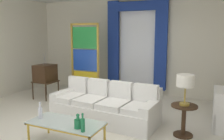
{
  "coord_description": "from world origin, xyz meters",
  "views": [
    {
      "loc": [
        2.27,
        -4.0,
        1.9
      ],
      "look_at": [
        0.02,
        0.9,
        1.05
      ],
      "focal_mm": 37.37,
      "sensor_mm": 36.0,
      "label": 1
    }
  ],
  "objects": [
    {
      "name": "table_lamp_brass",
      "position": [
        1.76,
        0.31,
        1.03
      ],
      "size": [
        0.32,
        0.32,
        0.57
      ],
      "color": "#B29338",
      "rests_on": "round_side_table"
    },
    {
      "name": "round_side_table",
      "position": [
        1.76,
        0.31,
        0.36
      ],
      "size": [
        0.48,
        0.48,
        0.59
      ],
      "color": "#382314",
      "rests_on": "ground"
    },
    {
      "name": "couch_white_long",
      "position": [
        0.08,
        0.45,
        0.31
      ],
      "size": [
        2.39,
        1.08,
        0.86
      ],
      "color": "white",
      "rests_on": "ground"
    },
    {
      "name": "bottle_crystal_tall",
      "position": [
        -0.53,
        -0.94,
        0.53
      ],
      "size": [
        0.07,
        0.07,
        0.31
      ],
      "color": "silver",
      "rests_on": "coffee_table"
    },
    {
      "name": "bottle_blue_decanter",
      "position": [
        0.45,
        -1.12,
        0.53
      ],
      "size": [
        0.07,
        0.07,
        0.3
      ],
      "color": "#196B3D",
      "rests_on": "coffee_table"
    },
    {
      "name": "vintage_tv",
      "position": [
        -2.31,
        1.29,
        0.73
      ],
      "size": [
        0.62,
        0.6,
        1.35
      ],
      "color": "#382314",
      "rests_on": "ground"
    },
    {
      "name": "coffee_table",
      "position": [
        -0.01,
        -0.91,
        0.37
      ],
      "size": [
        1.29,
        0.59,
        0.41
      ],
      "color": "silver",
      "rests_on": "ground"
    },
    {
      "name": "bottle_amber_squat",
      "position": [
        0.31,
        -1.03,
        0.49
      ],
      "size": [
        0.12,
        0.12,
        0.24
      ],
      "color": "#196B3D",
      "rests_on": "coffee_table"
    },
    {
      "name": "ground_plane",
      "position": [
        0.0,
        0.0,
        0.0
      ],
      "size": [
        16.0,
        16.0,
        0.0
      ],
      "primitive_type": "plane",
      "color": "silver"
    },
    {
      "name": "stained_glass_divider",
      "position": [
        -1.39,
        2.01,
        1.06
      ],
      "size": [
        0.95,
        0.05,
        2.2
      ],
      "color": "gold",
      "rests_on": "ground"
    },
    {
      "name": "curtained_window",
      "position": [
        -0.06,
        2.89,
        1.74
      ],
      "size": [
        2.0,
        0.17,
        2.7
      ],
      "color": "white",
      "rests_on": "ground"
    },
    {
      "name": "peacock_figurine",
      "position": [
        -0.98,
        1.6,
        0.22
      ],
      "size": [
        0.44,
        0.6,
        0.5
      ],
      "color": "beige",
      "rests_on": "ground"
    },
    {
      "name": "wall_rear",
      "position": [
        0.0,
        3.06,
        1.5
      ],
      "size": [
        8.0,
        0.12,
        3.0
      ],
      "primitive_type": "cube",
      "color": "silver",
      "rests_on": "ground"
    }
  ]
}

